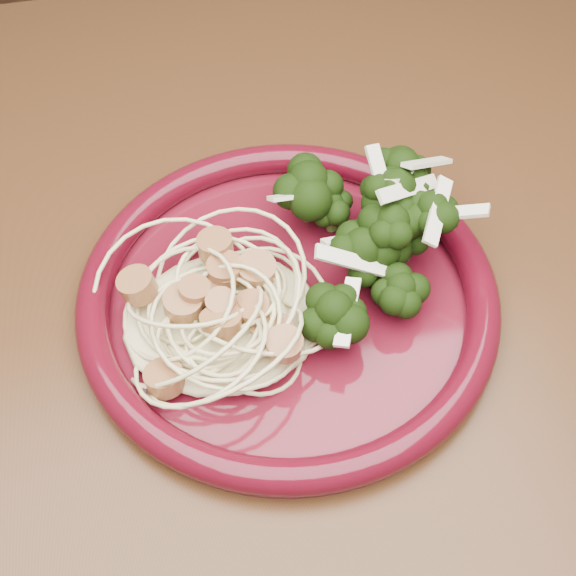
# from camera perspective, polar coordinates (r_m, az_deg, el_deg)

# --- Properties ---
(dining_table) EXTENTS (1.20, 0.80, 0.75)m
(dining_table) POSITION_cam_1_polar(r_m,az_deg,el_deg) (0.62, -0.01, -6.78)
(dining_table) COLOR #472814
(dining_table) RESTS_ON ground
(dinner_plate) EXTENTS (0.34, 0.34, 0.02)m
(dinner_plate) POSITION_cam_1_polar(r_m,az_deg,el_deg) (0.53, -0.00, -0.63)
(dinner_plate) COLOR #4D0B18
(dinner_plate) RESTS_ON dining_table
(spaghetti_pile) EXTENTS (0.15, 0.14, 0.03)m
(spaghetti_pile) POSITION_cam_1_polar(r_m,az_deg,el_deg) (0.51, -4.72, -1.80)
(spaghetti_pile) COLOR beige
(spaghetti_pile) RESTS_ON dinner_plate
(scallop_cluster) EXTENTS (0.15, 0.15, 0.04)m
(scallop_cluster) POSITION_cam_1_polar(r_m,az_deg,el_deg) (0.48, -5.00, 0.64)
(scallop_cluster) COLOR #A36C3F
(scallop_cluster) RESTS_ON spaghetti_pile
(broccoli_pile) EXTENTS (0.13, 0.17, 0.05)m
(broccoli_pile) POSITION_cam_1_polar(r_m,az_deg,el_deg) (0.53, 5.58, 3.03)
(broccoli_pile) COLOR black
(broccoli_pile) RESTS_ON dinner_plate
(onion_garnish) EXTENTS (0.09, 0.11, 0.05)m
(onion_garnish) POSITION_cam_1_polar(r_m,az_deg,el_deg) (0.51, 5.87, 5.44)
(onion_garnish) COLOR silver
(onion_garnish) RESTS_ON broccoli_pile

